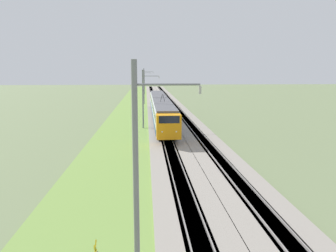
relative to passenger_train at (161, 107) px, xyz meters
name	(u,v)px	position (x,y,z in m)	size (l,w,h in m)	color
ballast_main	(161,120)	(-1.08, 0.00, -2.23)	(240.00, 4.40, 0.30)	gray
ballast_adjacent	(186,120)	(-1.08, -4.36, -2.23)	(240.00, 4.40, 0.30)	gray
track_main	(161,120)	(-1.08, 0.00, -2.22)	(240.00, 1.57, 0.45)	#4C4238
track_adjacent	(186,120)	(-1.08, -4.36, -2.22)	(240.00, 1.57, 0.45)	#4C4238
grass_verge	(130,121)	(-1.08, 5.30, -2.32)	(240.00, 8.45, 0.12)	olive
passenger_train	(161,107)	(0.00, 0.00, 0.00)	(41.74, 2.89, 5.07)	orange
catenary_mast_near	(137,176)	(-44.64, 2.91, 2.27)	(0.22, 2.56, 9.00)	slate
catenary_mast_mid	(143,99)	(-8.18, 2.91, 2.13)	(0.22, 2.56, 8.72)	slate
catenary_mast_far	(144,86)	(28.28, 2.91, 2.37)	(0.22, 2.56, 9.21)	slate
catenary_mast_distant	(145,82)	(64.74, 2.91, 2.12)	(0.22, 2.56, 8.71)	slate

